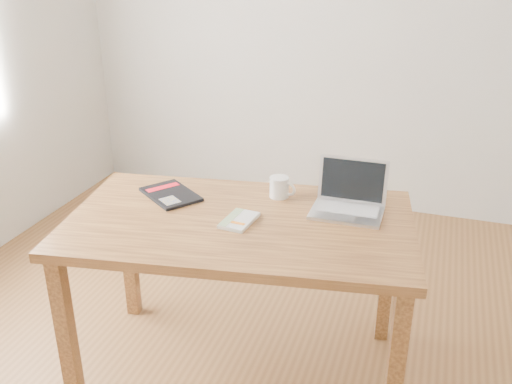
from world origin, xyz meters
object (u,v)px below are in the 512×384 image
(coffee_mug, at_px, (280,187))
(black_guidebook, at_px, (171,194))
(white_guidebook, at_px, (239,220))
(laptop, at_px, (349,200))
(desk, at_px, (240,239))

(coffee_mug, bearing_deg, black_guidebook, -152.22)
(white_guidebook, relative_size, laptop, 0.65)
(black_guidebook, bearing_deg, laptop, -46.17)
(white_guidebook, distance_m, laptop, 0.46)
(white_guidebook, height_order, black_guidebook, white_guidebook)
(desk, bearing_deg, laptop, 19.94)
(desk, bearing_deg, coffee_mug, 61.66)
(black_guidebook, xyz_separation_m, laptop, (0.76, 0.10, 0.04))
(laptop, height_order, coffee_mug, laptop)
(black_guidebook, height_order, laptop, laptop)
(desk, distance_m, white_guidebook, 0.10)
(desk, height_order, coffee_mug, coffee_mug)
(desk, xyz_separation_m, coffee_mug, (0.09, 0.26, 0.14))
(black_guidebook, relative_size, coffee_mug, 2.67)
(desk, relative_size, coffee_mug, 12.33)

